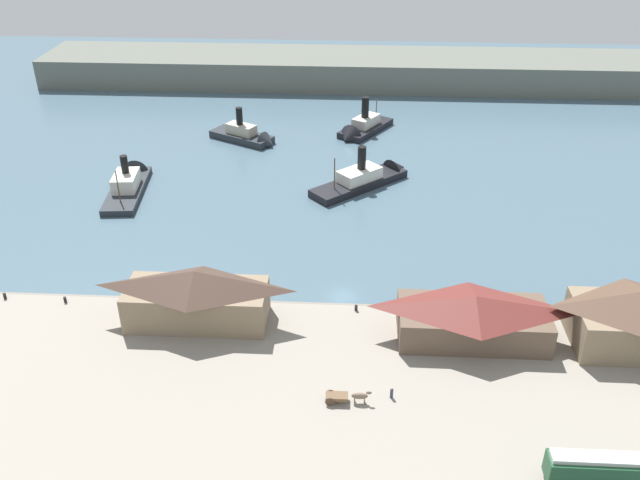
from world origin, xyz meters
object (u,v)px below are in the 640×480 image
object	(u,v)px
pedestrian_walking_west	(392,393)
ferry_approaching_west	(369,177)
ferry_mid_harbor	(130,181)
mooring_post_center_east	(5,296)
ferry_shed_customs_shed	(473,317)
ferry_shed_central_terminal	(196,296)
mooring_post_west	(356,308)
mooring_post_east	(65,300)
ferry_approaching_east	(248,136)
ferry_departing_north	(361,129)
street_tram	(596,468)
horse_cart	(346,396)

from	to	relation	value
pedestrian_walking_west	ferry_approaching_west	bearing A→B (deg)	92.02
ferry_mid_harbor	mooring_post_center_east	bearing A→B (deg)	-98.65
ferry_shed_customs_shed	mooring_post_center_east	world-z (taller)	ferry_shed_customs_shed
ferry_approaching_west	ferry_shed_customs_shed	bearing A→B (deg)	-75.12
ferry_shed_central_terminal	ferry_shed_customs_shed	world-z (taller)	ferry_shed_central_terminal
mooring_post_west	ferry_approaching_west	size ratio (longest dim) A/B	0.04
mooring_post_east	ferry_approaching_east	distance (m)	69.70
ferry_approaching_west	mooring_post_west	bearing A→B (deg)	-92.83
mooring_post_center_east	ferry_departing_north	world-z (taller)	ferry_departing_north
street_tram	ferry_approaching_west	bearing A→B (deg)	106.86
ferry_shed_central_terminal	ferry_mid_harbor	distance (m)	51.58
ferry_shed_central_terminal	pedestrian_walking_west	size ratio (longest dim) A/B	12.80
ferry_shed_customs_shed	ferry_approaching_west	distance (m)	53.25
mooring_post_west	mooring_post_east	bearing A→B (deg)	-179.51
pedestrian_walking_west	ferry_departing_north	world-z (taller)	ferry_departing_north
ferry_approaching_east	mooring_post_center_east	bearing A→B (deg)	-111.75
mooring_post_east	ferry_approaching_west	bearing A→B (deg)	45.58
mooring_post_east	street_tram	bearing A→B (deg)	-23.26
ferry_shed_customs_shed	ferry_approaching_west	bearing A→B (deg)	104.88
pedestrian_walking_west	mooring_post_west	bearing A→B (deg)	104.24
street_tram	ferry_departing_north	xyz separation A→B (m)	(-24.97, 103.53, -2.35)
street_tram	ferry_approaching_east	bearing A→B (deg)	117.87
horse_cart	ferry_approaching_east	distance (m)	89.66
horse_cart	mooring_post_center_east	world-z (taller)	horse_cart
pedestrian_walking_west	ferry_approaching_west	xyz separation A→B (m)	(-2.26, 64.03, -0.50)
horse_cart	mooring_post_east	distance (m)	46.16
mooring_post_west	ferry_approaching_east	size ratio (longest dim) A/B	0.05
street_tram	ferry_approaching_west	xyz separation A→B (m)	(-23.04, 76.03, -2.30)
ferry_approaching_west	ferry_approaching_east	bearing A→B (deg)	143.41
street_tram	horse_cart	bearing A→B (deg)	157.58
ferry_mid_harbor	ferry_approaching_east	distance (m)	32.54
ferry_shed_customs_shed	ferry_approaching_west	world-z (taller)	ferry_approaching_west
ferry_shed_customs_shed	ferry_departing_north	bearing A→B (deg)	101.17
ferry_mid_harbor	ferry_approaching_west	distance (m)	48.87
mooring_post_east	ferry_approaching_west	xyz separation A→B (m)	(45.59, 46.53, -0.23)
ferry_shed_central_terminal	pedestrian_walking_west	xyz separation A→B (m)	(27.02, -14.16, -3.54)
pedestrian_walking_west	mooring_post_west	world-z (taller)	pedestrian_walking_west
ferry_shed_customs_shed	ferry_approaching_west	size ratio (longest dim) A/B	0.96
ferry_shed_central_terminal	mooring_post_east	xyz separation A→B (m)	(-20.83, 3.35, -3.80)
street_tram	ferry_departing_north	distance (m)	106.52
ferry_departing_north	horse_cart	bearing A→B (deg)	-90.88
ferry_mid_harbor	mooring_post_east	bearing A→B (deg)	-85.82
ferry_shed_customs_shed	mooring_post_west	distance (m)	17.02
mooring_post_center_east	ferry_mid_harbor	size ratio (longest dim) A/B	0.04
ferry_shed_customs_shed	horse_cart	world-z (taller)	ferry_shed_customs_shed
street_tram	mooring_post_center_east	xyz separation A→B (m)	(-78.06, 29.94, -2.06)
ferry_shed_central_terminal	horse_cart	bearing A→B (deg)	-35.50
street_tram	horse_cart	distance (m)	28.60
horse_cart	ferry_mid_harbor	bearing A→B (deg)	126.70
mooring_post_center_east	street_tram	bearing A→B (deg)	-20.99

